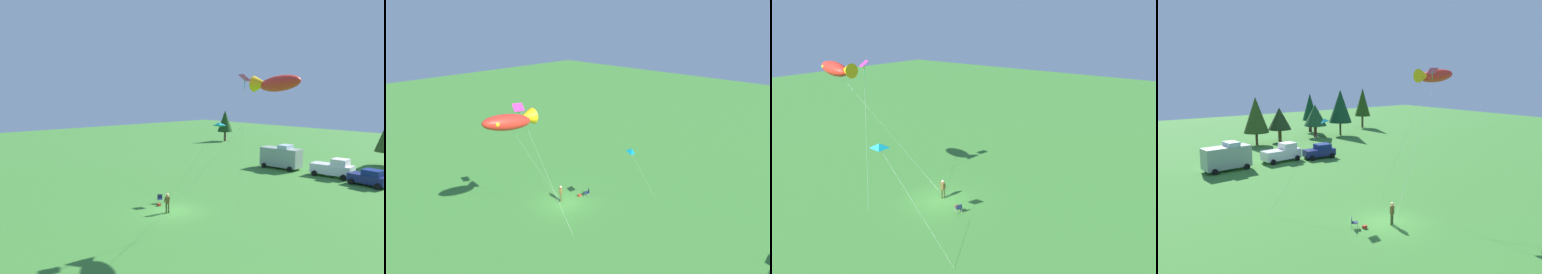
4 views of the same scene
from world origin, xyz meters
TOP-DOWN VIEW (x-y plane):
  - ground_plane at (0.00, 0.00)m, footprint 160.00×160.00m
  - person_kite_flyer at (0.07, -0.50)m, footprint 0.57×0.46m
  - folding_chair at (-2.65, 0.71)m, footprint 0.67×0.67m
  - backpack_on_grass at (-2.03, 0.14)m, footprint 0.34×0.25m
  - van_motorhome_grey at (-4.70, 22.94)m, footprint 5.59×3.05m
  - truck_white_pickup at (2.65, 23.49)m, footprint 5.19×2.86m
  - car_navy_hatch at (7.59, 22.19)m, footprint 4.31×2.44m
  - treeline_distant at (11.45, 38.22)m, footprint 63.77×10.56m
  - kite_large_fish at (8.28, 3.25)m, footprint 10.67×4.89m
  - kite_diamond_rainbow at (6.45, 1.94)m, footprint 3.42×3.46m
  - kite_delta_teal at (-1.13, 7.10)m, footprint 6.31×1.24m

SIDE VIEW (x-z plane):
  - ground_plane at x=0.00m, z-range 0.00..0.00m
  - backpack_on_grass at x=-2.03m, z-range 0.00..0.22m
  - folding_chair at x=-2.65m, z-range 0.08..0.90m
  - car_navy_hatch at x=7.59m, z-range 0.00..1.89m
  - person_kite_flyer at x=0.07m, z-range 0.15..1.89m
  - truck_white_pickup at x=2.65m, z-range -0.07..2.27m
  - van_motorhome_grey at x=-4.70m, z-range -0.03..3.31m
  - treeline_distant at x=11.45m, z-range 0.52..8.98m
  - kite_delta_teal at x=-1.13m, z-range 3.47..10.97m
  - kite_diamond_rainbow at x=6.45m, z-range 5.12..16.86m
  - kite_large_fish at x=8.28m, z-range 5.14..16.95m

